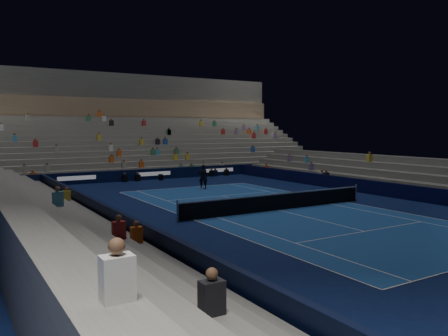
% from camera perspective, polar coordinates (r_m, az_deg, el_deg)
% --- Properties ---
extents(ground, '(90.00, 90.00, 0.00)m').
position_cam_1_polar(ground, '(26.46, 6.81, -5.29)').
color(ground, '#0B1744').
rests_on(ground, ground).
extents(court_surface, '(10.97, 23.77, 0.01)m').
position_cam_1_polar(court_surface, '(26.46, 6.81, -5.28)').
color(court_surface, '#1A4893').
rests_on(court_surface, ground).
extents(sponsor_barrier_far, '(44.00, 0.25, 1.00)m').
position_cam_1_polar(sponsor_barrier_far, '(42.36, -8.83, -0.76)').
color(sponsor_barrier_far, black).
rests_on(sponsor_barrier_far, ground).
extents(sponsor_barrier_east, '(0.25, 37.00, 1.00)m').
position_cam_1_polar(sponsor_barrier_east, '(33.20, 20.11, -2.59)').
color(sponsor_barrier_east, black).
rests_on(sponsor_barrier_east, ground).
extents(sponsor_barrier_west, '(0.25, 37.00, 1.00)m').
position_cam_1_polar(sponsor_barrier_west, '(21.84, -13.75, -6.26)').
color(sponsor_barrier_west, black).
rests_on(sponsor_barrier_west, ground).
extents(grandstand_main, '(44.00, 15.20, 11.20)m').
position_cam_1_polar(grandstand_main, '(50.98, -12.94, 3.38)').
color(grandstand_main, slate).
rests_on(grandstand_main, ground).
extents(grandstand_east, '(5.00, 37.00, 2.50)m').
position_cam_1_polar(grandstand_east, '(35.92, 23.59, -1.48)').
color(grandstand_east, slate).
rests_on(grandstand_east, ground).
extents(grandstand_west, '(5.00, 37.00, 2.50)m').
position_cam_1_polar(grandstand_west, '(21.00, -22.87, -5.80)').
color(grandstand_west, slate).
rests_on(grandstand_west, ground).
extents(tennis_net, '(12.90, 0.10, 1.10)m').
position_cam_1_polar(tennis_net, '(26.37, 6.82, -4.21)').
color(tennis_net, '#B2B2B7').
rests_on(tennis_net, ground).
extents(tennis_player, '(0.82, 0.69, 1.92)m').
position_cam_1_polar(tennis_player, '(35.15, -2.64, -1.13)').
color(tennis_player, black).
rests_on(tennis_player, ground).
extents(broadcast_camera, '(0.54, 0.92, 0.54)m').
position_cam_1_polar(broadcast_camera, '(41.71, -7.96, -1.14)').
color(broadcast_camera, black).
rests_on(broadcast_camera, ground).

